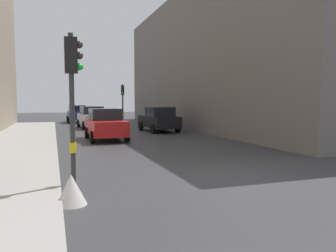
% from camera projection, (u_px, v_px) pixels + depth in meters
% --- Properties ---
extents(ground_plane, '(120.00, 120.00, 0.00)m').
position_uv_depth(ground_plane, '(236.00, 178.00, 9.34)').
color(ground_plane, '#38383A').
extents(sidewalk_kerb, '(3.46, 40.00, 0.16)m').
position_uv_depth(sidewalk_kerb, '(11.00, 155.00, 12.87)').
color(sidewalk_kerb, '#A8A5A0').
rests_on(sidewalk_kerb, ground).
extents(building_facade_right, '(12.00, 30.06, 10.90)m').
position_uv_depth(building_facade_right, '(243.00, 63.00, 28.35)').
color(building_facade_right, slate).
rests_on(building_facade_right, ground).
extents(traffic_light_far_median, '(0.25, 0.44, 3.66)m').
position_uv_depth(traffic_light_far_median, '(123.00, 97.00, 28.95)').
color(traffic_light_far_median, '#2D2D2D').
rests_on(traffic_light_far_median, ground).
extents(traffic_light_near_left, '(0.43, 0.25, 3.77)m').
position_uv_depth(traffic_light_near_left, '(73.00, 83.00, 7.86)').
color(traffic_light_near_left, '#2D2D2D').
rests_on(traffic_light_near_left, ground).
extents(car_dark_suv, '(2.22, 4.30, 1.76)m').
position_uv_depth(car_dark_suv, '(159.00, 119.00, 23.73)').
color(car_dark_suv, black).
rests_on(car_dark_suv, ground).
extents(car_blue_van, '(2.05, 4.22, 1.76)m').
position_uv_depth(car_blue_van, '(77.00, 114.00, 33.88)').
color(car_blue_van, navy).
rests_on(car_blue_van, ground).
extents(car_red_sedan, '(2.06, 4.22, 1.76)m').
position_uv_depth(car_red_sedan, '(106.00, 124.00, 18.59)').
color(car_red_sedan, red).
rests_on(car_red_sedan, ground).
extents(car_silver_hatchback, '(2.26, 4.32, 1.76)m').
position_uv_depth(car_silver_hatchback, '(92.00, 117.00, 26.86)').
color(car_silver_hatchback, '#BCBCC1').
rests_on(car_silver_hatchback, ground).
extents(warning_sign_triangle, '(0.64, 0.64, 0.65)m').
position_uv_depth(warning_sign_triangle, '(71.00, 190.00, 6.89)').
color(warning_sign_triangle, silver).
rests_on(warning_sign_triangle, ground).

